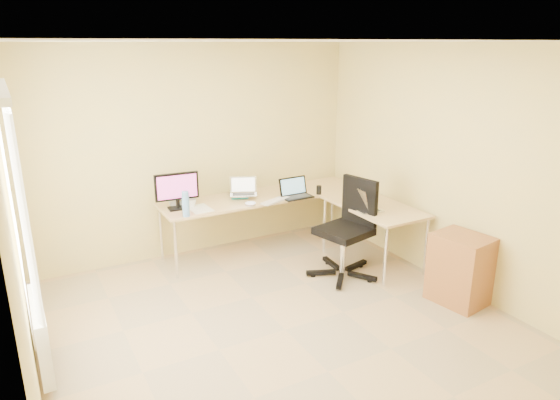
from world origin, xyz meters
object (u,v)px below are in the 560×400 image
desk_return (372,234)px  office_chair (344,235)px  water_bottle (186,204)px  desk_fan (172,194)px  monitor (177,191)px  cabinet (460,270)px  desk_main (264,222)px  keyboard (275,201)px  laptop_center (243,187)px  mug (192,203)px  laptop_black (297,188)px  laptop_return (369,201)px

desk_return → office_chair: office_chair is taller
water_bottle → desk_fan: bearing=90.0°
monitor → cabinet: size_ratio=0.68×
desk_main → keyboard: keyboard is taller
desk_fan → desk_return: bearing=-28.3°
keyboard → water_bottle: water_bottle is taller
laptop_center → cabinet: bearing=-33.7°
office_chair → desk_return: bearing=2.2°
mug → desk_fan: 0.29m
laptop_black → cabinet: (0.80, -1.95, -0.49)m
desk_return → laptop_return: (-0.18, -0.12, 0.48)m
mug → laptop_black: bearing=-11.3°
laptop_black → laptop_return: laptop_black is taller
desk_main → desk_return: size_ratio=2.04×
desk_return → cabinet: cabinet is taller
monitor → laptop_return: bearing=-26.1°
mug → office_chair: 1.81m
laptop_center → water_bottle: bearing=-136.5°
desk_return → mug: 2.21m
laptop_center → laptop_return: (1.07, -1.12, -0.04)m
monitor → cabinet: monitor is taller
monitor → laptop_center: size_ratio=1.54×
laptop_return → office_chair: 0.50m
mug → office_chair: bearing=-39.0°
office_chair → mug: bearing=127.8°
monitor → water_bottle: monitor is taller
desk_fan → laptop_return: desk_fan is taller
laptop_center → desk_return: bearing=-14.5°
monitor → desk_fan: 0.22m
desk_main → laptop_return: laptop_return is taller
mug → water_bottle: bearing=-120.5°
keyboard → laptop_black: bearing=-18.5°
desk_main → desk_fan: bearing=169.9°
desk_main → desk_fan: (-1.13, 0.20, 0.49)m
laptop_return → desk_return: bearing=-50.5°
desk_main → keyboard: bearing=-88.4°
mug → office_chair: size_ratio=0.09×
cabinet → desk_return: bearing=88.0°
water_bottle → keyboard: bearing=0.0°
desk_main → laptop_center: 0.59m
cabinet → office_chair: bearing=113.8°
monitor → laptop_return: size_ratio=1.53×
monitor → laptop_center: bearing=4.2°
water_bottle → monitor: bearing=90.0°
mug → desk_fan: size_ratio=0.41×
keyboard → monitor: bearing=143.5°
monitor → office_chair: (1.56, -1.15, -0.45)m
monitor → laptop_black: (1.45, -0.28, -0.10)m
keyboard → laptop_return: 1.14m
monitor → water_bottle: (0.00, -0.30, -0.07)m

